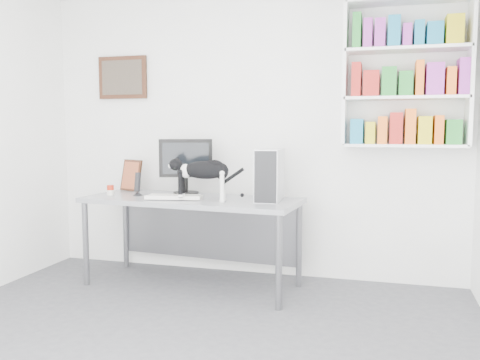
# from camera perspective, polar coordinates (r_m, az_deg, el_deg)

# --- Properties ---
(room) EXTENTS (4.01, 4.01, 2.70)m
(room) POSITION_cam_1_polar(r_m,az_deg,el_deg) (2.95, -8.93, 4.86)
(room) COLOR #57585C
(room) RESTS_ON ground
(bookshelf) EXTENTS (1.03, 0.28, 1.24)m
(bookshelf) POSITION_cam_1_polar(r_m,az_deg,el_deg) (4.56, 18.12, 11.27)
(bookshelf) COLOR white
(bookshelf) RESTS_ON room
(wall_art) EXTENTS (0.52, 0.04, 0.42)m
(wall_art) POSITION_cam_1_polar(r_m,az_deg,el_deg) (5.32, -13.04, 11.14)
(wall_art) COLOR #4F2719
(wall_art) RESTS_ON room
(desk) EXTENTS (1.95, 0.90, 0.79)m
(desk) POSITION_cam_1_polar(r_m,az_deg,el_deg) (4.54, -5.43, -6.94)
(desk) COLOR gray
(desk) RESTS_ON room
(monitor) EXTENTS (0.54, 0.38, 0.52)m
(monitor) POSITION_cam_1_polar(r_m,az_deg,el_deg) (4.70, -6.10, 1.56)
(monitor) COLOR black
(monitor) RESTS_ON desk
(keyboard) EXTENTS (0.50, 0.26, 0.04)m
(keyboard) POSITION_cam_1_polar(r_m,az_deg,el_deg) (4.40, -7.40, -1.91)
(keyboard) COLOR white
(keyboard) RESTS_ON desk
(pc_tower) EXTENTS (0.21, 0.44, 0.43)m
(pc_tower) POSITION_cam_1_polar(r_m,az_deg,el_deg) (4.30, 3.37, 0.60)
(pc_tower) COLOR silver
(pc_tower) RESTS_ON desk
(speaker) EXTENTS (0.11, 0.11, 0.22)m
(speaker) POSITION_cam_1_polar(r_m,az_deg,el_deg) (4.66, -11.42, -0.40)
(speaker) COLOR black
(speaker) RESTS_ON desk
(leaning_print) EXTENTS (0.27, 0.19, 0.31)m
(leaning_print) POSITION_cam_1_polar(r_m,az_deg,el_deg) (5.03, -12.11, 0.57)
(leaning_print) COLOR #4F2719
(leaning_print) RESTS_ON desk
(soup_can) EXTENTS (0.07, 0.07, 0.09)m
(soup_can) POSITION_cam_1_polar(r_m,az_deg,el_deg) (4.77, -14.34, -1.11)
(soup_can) COLOR red
(soup_can) RESTS_ON desk
(cat) EXTENTS (0.59, 0.23, 0.35)m
(cat) POSITION_cam_1_polar(r_m,az_deg,el_deg) (4.23, -4.11, -0.02)
(cat) COLOR black
(cat) RESTS_ON desk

